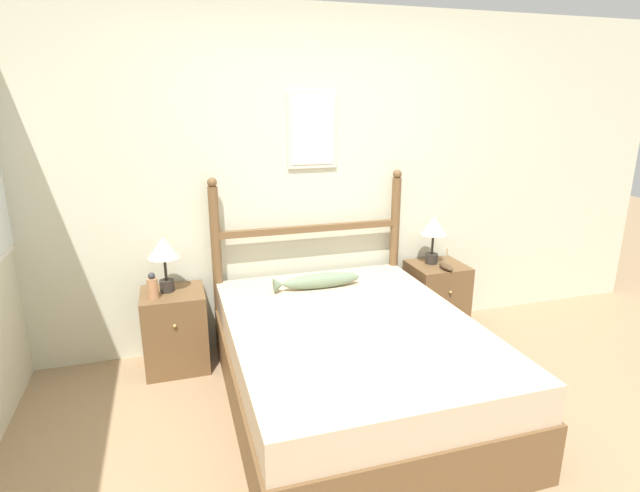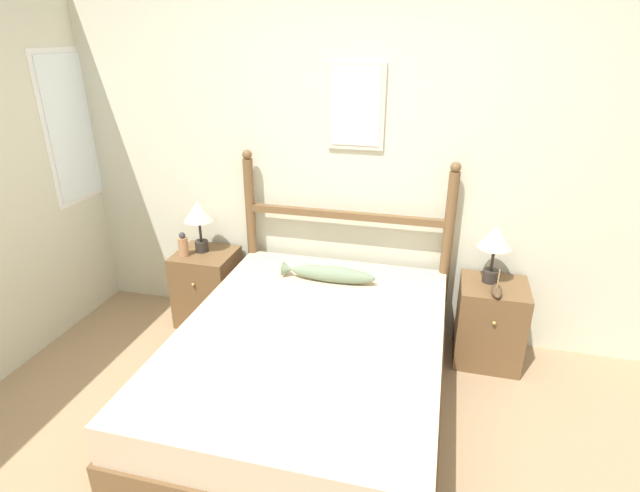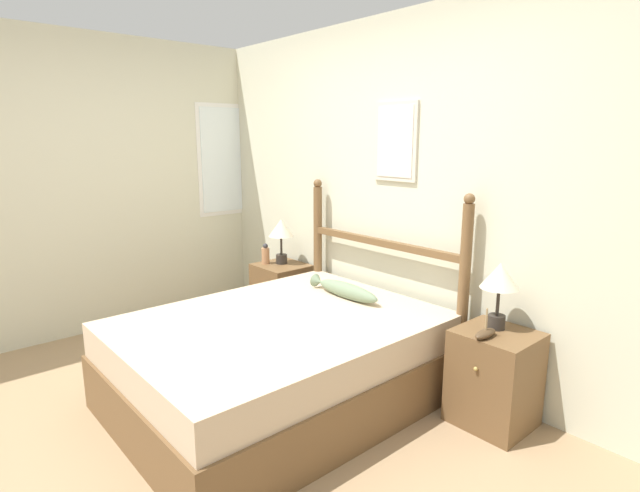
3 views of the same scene
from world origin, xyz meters
TOP-DOWN VIEW (x-y plane):
  - ground_plane at (0.00, 0.00)m, footprint 16.00×16.00m
  - wall_back at (-0.00, 1.73)m, footprint 6.40×0.08m
  - wall_left at (-2.13, 0.03)m, footprint 0.08×6.40m
  - bed at (-0.04, 0.66)m, footprint 1.51×1.98m
  - headboard at (-0.04, 1.61)m, footprint 1.51×0.07m
  - nightstand_left at (-1.10, 1.47)m, footprint 0.44×0.43m
  - nightstand_right at (1.01, 1.47)m, footprint 0.44×0.43m
  - table_lamp_left at (-1.13, 1.49)m, footprint 0.22×0.22m
  - table_lamp_right at (0.97, 1.51)m, footprint 0.22×0.22m
  - bottle at (-1.22, 1.38)m, footprint 0.07×0.07m
  - model_boat at (1.00, 1.34)m, footprint 0.07×0.18m
  - fish_pillow at (-0.08, 1.27)m, footprint 0.64×0.11m

SIDE VIEW (x-z plane):
  - ground_plane at x=0.00m, z-range 0.00..0.00m
  - bed at x=-0.04m, z-range 0.00..0.56m
  - nightstand_left at x=-1.10m, z-range 0.00..0.58m
  - nightstand_right at x=1.01m, z-range 0.00..0.58m
  - model_boat at x=1.00m, z-range 0.52..0.69m
  - fish_pillow at x=-0.08m, z-range 0.57..0.68m
  - bottle at x=-1.22m, z-range 0.57..0.76m
  - headboard at x=-0.04m, z-range 0.05..1.41m
  - table_lamp_left at x=-1.13m, z-range 0.68..1.08m
  - table_lamp_right at x=0.97m, z-range 0.68..1.08m
  - wall_back at x=0.00m, z-range 0.00..2.55m
  - wall_left at x=-2.13m, z-range 0.00..2.55m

